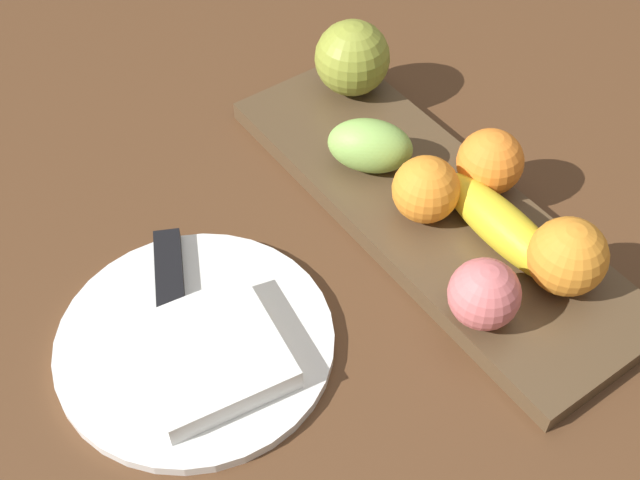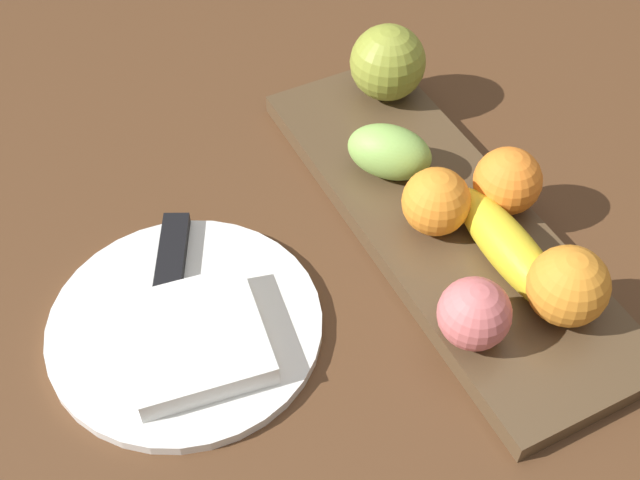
# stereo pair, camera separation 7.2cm
# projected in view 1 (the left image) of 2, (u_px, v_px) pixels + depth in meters

# --- Properties ---
(ground_plane) EXTENTS (2.40, 2.40, 0.00)m
(ground_plane) POSITION_uv_depth(u_px,v_px,m) (452.00, 230.00, 0.79)
(ground_plane) COLOR #53331D
(fruit_tray) EXTENTS (0.46, 0.16, 0.02)m
(fruit_tray) POSITION_uv_depth(u_px,v_px,m) (430.00, 208.00, 0.80)
(fruit_tray) COLOR brown
(fruit_tray) RESTS_ON ground_plane
(apple) EXTENTS (0.08, 0.08, 0.08)m
(apple) POSITION_uv_depth(u_px,v_px,m) (352.00, 58.00, 0.87)
(apple) COLOR olive
(apple) RESTS_ON fruit_tray
(banana) EXTENTS (0.16, 0.04, 0.04)m
(banana) POSITION_uv_depth(u_px,v_px,m) (503.00, 227.00, 0.74)
(banana) COLOR yellow
(banana) RESTS_ON fruit_tray
(orange_near_apple) EXTENTS (0.07, 0.07, 0.07)m
(orange_near_apple) POSITION_uv_depth(u_px,v_px,m) (568.00, 257.00, 0.70)
(orange_near_apple) COLOR orange
(orange_near_apple) RESTS_ON fruit_tray
(orange_near_banana) EXTENTS (0.06, 0.06, 0.06)m
(orange_near_banana) POSITION_uv_depth(u_px,v_px,m) (426.00, 189.00, 0.76)
(orange_near_banana) COLOR orange
(orange_near_banana) RESTS_ON fruit_tray
(orange_center) EXTENTS (0.06, 0.06, 0.06)m
(orange_center) POSITION_uv_depth(u_px,v_px,m) (490.00, 162.00, 0.78)
(orange_center) COLOR orange
(orange_center) RESTS_ON fruit_tray
(peach) EXTENTS (0.06, 0.06, 0.06)m
(peach) POSITION_uv_depth(u_px,v_px,m) (484.00, 294.00, 0.68)
(peach) COLOR #D46A6B
(peach) RESTS_ON fruit_tray
(grape_bunch) EXTENTS (0.10, 0.09, 0.05)m
(grape_bunch) POSITION_uv_depth(u_px,v_px,m) (370.00, 146.00, 0.80)
(grape_bunch) COLOR #8CBE56
(grape_bunch) RESTS_ON fruit_tray
(dinner_plate) EXTENTS (0.24, 0.24, 0.01)m
(dinner_plate) POSITION_uv_depth(u_px,v_px,m) (195.00, 342.00, 0.70)
(dinner_plate) COLOR white
(dinner_plate) RESTS_ON ground_plane
(folded_napkin) EXTENTS (0.13, 0.13, 0.02)m
(folded_napkin) POSITION_uv_depth(u_px,v_px,m) (211.00, 356.00, 0.67)
(folded_napkin) COLOR white
(folded_napkin) RESTS_ON dinner_plate
(knife) EXTENTS (0.17, 0.10, 0.01)m
(knife) POSITION_uv_depth(u_px,v_px,m) (170.00, 286.00, 0.73)
(knife) COLOR silver
(knife) RESTS_ON dinner_plate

